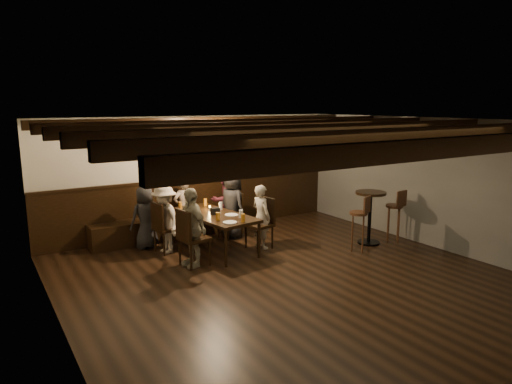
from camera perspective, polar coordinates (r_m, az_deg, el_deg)
room at (r=8.38m, az=-5.49°, el=0.13°), size 7.00×7.00×7.00m
dining_table at (r=8.32m, az=-5.31°, el=-3.10°), size 1.05×1.92×0.68m
chair_left_near at (r=8.42m, az=-11.08°, el=-5.52°), size 0.47×0.47×0.93m
chair_left_far at (r=7.67m, az=-7.82°, el=-6.97°), size 0.49×0.49×0.97m
chair_right_near at (r=9.16m, az=-3.15°, el=-4.02°), size 0.46×0.46×0.90m
chair_right_far at (r=8.48m, az=0.49°, el=-5.15°), size 0.48×0.48×0.94m
person_bench_left at (r=8.65m, az=-13.64°, el=-3.09°), size 0.62×0.45×1.18m
person_bench_centre at (r=9.18m, az=-9.02°, el=-1.95°), size 0.48×0.35×1.22m
person_bench_right at (r=9.53m, az=-3.92°, el=-0.99°), size 0.71×0.59×1.34m
person_left_near at (r=8.32m, az=-11.35°, el=-3.33°), size 0.56×0.85×1.24m
person_left_far at (r=7.55m, az=-8.09°, el=-4.40°), size 0.42×0.81×1.31m
person_right_near at (r=9.09m, az=-3.02°, el=-1.57°), size 0.51×0.71×1.34m
person_right_far at (r=8.42m, az=0.65°, el=-3.10°), size 0.34×0.47×1.19m
pint_a at (r=8.72m, az=-9.45°, el=-1.68°), size 0.07×0.07×0.14m
pint_b at (r=8.95m, az=-6.36°, el=-1.27°), size 0.07×0.07×0.14m
pint_c at (r=8.21m, az=-7.45°, el=-2.43°), size 0.07×0.07×0.14m
pint_d at (r=8.61m, az=-4.43°, el=-1.72°), size 0.07×0.07×0.14m
pint_e at (r=7.80m, az=-4.79°, el=-3.08°), size 0.07×0.07×0.14m
pint_f at (r=7.97m, az=-1.90°, el=-2.75°), size 0.07×0.07×0.14m
pint_g at (r=7.69m, az=-1.64°, el=-3.26°), size 0.07×0.07×0.14m
plate_near at (r=7.66m, az=-3.28°, el=-3.80°), size 0.24×0.24×0.01m
plate_far at (r=8.16m, az=-3.08°, el=-2.87°), size 0.24×0.24×0.01m
condiment_caddy at (r=8.25m, az=-5.13°, el=-2.38°), size 0.15×0.10×0.12m
candle at (r=8.60m, az=-5.79°, el=-2.07°), size 0.05×0.05×0.05m
high_top_table at (r=8.92m, az=14.06°, el=-2.16°), size 0.57×0.57×1.01m
bar_stool_left at (r=8.51m, az=12.64°, el=-4.71°), size 0.36×0.37×1.03m
bar_stool_right at (r=9.25m, az=16.83°, el=-3.65°), size 0.32×0.34×1.03m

